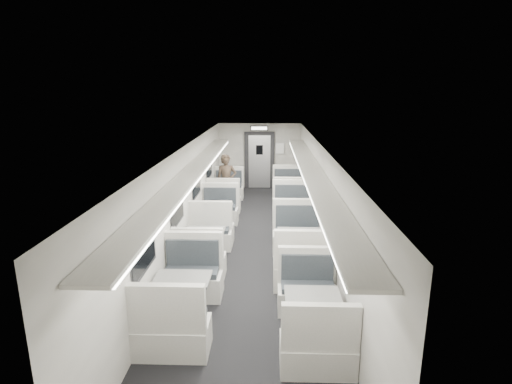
# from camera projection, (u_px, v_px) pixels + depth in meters

# --- Properties ---
(room) EXTENTS (3.24, 12.24, 2.64)m
(room) POSITION_uv_depth(u_px,v_px,m) (253.00, 200.00, 8.95)
(room) COLOR black
(room) RESTS_ON ground
(booth_left_a) EXTENTS (0.98, 1.99, 1.07)m
(booth_left_a) POSITION_uv_depth(u_px,v_px,m) (227.00, 194.00, 12.77)
(booth_left_a) COLOR silver
(booth_left_a) RESTS_ON room
(booth_left_b) EXTENTS (1.01, 2.05, 1.09)m
(booth_left_b) POSITION_uv_depth(u_px,v_px,m) (216.00, 219.00, 10.28)
(booth_left_b) COLOR silver
(booth_left_b) RESTS_ON room
(booth_left_c) EXTENTS (0.99, 2.01, 1.08)m
(booth_left_c) POSITION_uv_depth(u_px,v_px,m) (206.00, 245.00, 8.56)
(booth_left_c) COLOR silver
(booth_left_c) RESTS_ON room
(booth_left_d) EXTENTS (1.06, 2.14, 1.15)m
(booth_left_d) POSITION_uv_depth(u_px,v_px,m) (183.00, 299.00, 6.32)
(booth_left_d) COLOR silver
(booth_left_d) RESTS_ON room
(booth_right_a) EXTENTS (1.04, 2.11, 1.13)m
(booth_right_a) POSITION_uv_depth(u_px,v_px,m) (289.00, 194.00, 12.68)
(booth_right_a) COLOR silver
(booth_right_a) RESTS_ON room
(booth_right_b) EXTENTS (1.08, 2.19, 1.17)m
(booth_right_b) POSITION_uv_depth(u_px,v_px,m) (294.00, 218.00, 10.26)
(booth_right_b) COLOR silver
(booth_right_b) RESTS_ON room
(booth_right_c) EXTENTS (1.10, 2.24, 1.20)m
(booth_right_c) POSITION_uv_depth(u_px,v_px,m) (300.00, 250.00, 8.21)
(booth_right_c) COLOR silver
(booth_right_c) RESTS_ON room
(booth_right_d) EXTENTS (0.98, 1.99, 1.06)m
(booth_right_d) POSITION_uv_depth(u_px,v_px,m) (312.00, 315.00, 5.92)
(booth_right_d) COLOR silver
(booth_right_d) RESTS_ON room
(passenger) EXTENTS (0.66, 0.48, 1.70)m
(passenger) POSITION_uv_depth(u_px,v_px,m) (226.00, 182.00, 12.18)
(passenger) COLOR black
(passenger) RESTS_ON room
(window_a) EXTENTS (0.02, 1.18, 0.84)m
(window_a) POSITION_uv_depth(u_px,v_px,m) (209.00, 165.00, 12.24)
(window_a) COLOR black
(window_a) RESTS_ON room
(window_b) EXTENTS (0.02, 1.18, 0.84)m
(window_b) POSITION_uv_depth(u_px,v_px,m) (196.00, 181.00, 10.12)
(window_b) COLOR black
(window_b) RESTS_ON room
(window_c) EXTENTS (0.02, 1.18, 0.84)m
(window_c) POSITION_uv_depth(u_px,v_px,m) (177.00, 205.00, 7.99)
(window_c) COLOR black
(window_c) RESTS_ON room
(window_d) EXTENTS (0.02, 1.18, 0.84)m
(window_d) POSITION_uv_depth(u_px,v_px,m) (144.00, 247.00, 5.86)
(window_d) COLOR black
(window_d) RESTS_ON room
(luggage_rack_left) EXTENTS (0.46, 10.40, 0.09)m
(luggage_rack_left) POSITION_uv_depth(u_px,v_px,m) (194.00, 171.00, 8.51)
(luggage_rack_left) COLOR silver
(luggage_rack_left) RESTS_ON room
(luggage_rack_right) EXTENTS (0.46, 10.40, 0.09)m
(luggage_rack_right) POSITION_uv_depth(u_px,v_px,m) (311.00, 171.00, 8.44)
(luggage_rack_right) COLOR silver
(luggage_rack_right) RESTS_ON room
(vestibule_door) EXTENTS (1.10, 0.13, 2.10)m
(vestibule_door) POSITION_uv_depth(u_px,v_px,m) (259.00, 161.00, 14.73)
(vestibule_door) COLOR black
(vestibule_door) RESTS_ON room
(exit_sign) EXTENTS (0.62, 0.12, 0.16)m
(exit_sign) POSITION_uv_depth(u_px,v_px,m) (259.00, 128.00, 13.94)
(exit_sign) COLOR black
(exit_sign) RESTS_ON room
(wall_notice) EXTENTS (0.32, 0.02, 0.40)m
(wall_notice) POSITION_uv_depth(u_px,v_px,m) (280.00, 148.00, 14.58)
(wall_notice) COLOR white
(wall_notice) RESTS_ON room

